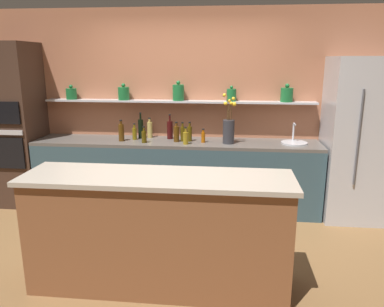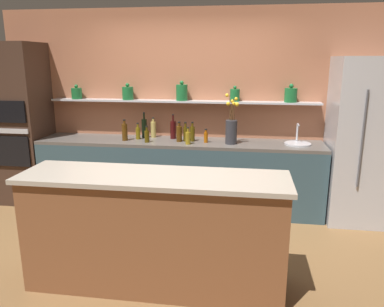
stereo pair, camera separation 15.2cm
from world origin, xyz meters
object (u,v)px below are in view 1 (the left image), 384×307
at_px(refrigerator, 361,140).
at_px(bottle_wine_10, 170,130).
at_px(bottle_spirit_0, 150,129).
at_px(sink_fixture, 294,142).
at_px(bottle_oil_7, 190,133).
at_px(bottle_oil_2, 135,133).
at_px(bottle_oil_4, 144,136).
at_px(oven_tower, 16,126).
at_px(bottle_oil_1, 186,138).
at_px(bottle_spirit_8, 121,132).
at_px(bottle_spirit_3, 176,134).
at_px(bottle_sauce_5, 203,137).
at_px(bottle_wine_9, 141,128).
at_px(bottle_oil_6, 183,133).
at_px(flower_vase, 229,129).

bearing_deg(refrigerator, bottle_wine_10, 175.88).
relative_size(refrigerator, bottle_wine_10, 6.05).
bearing_deg(bottle_spirit_0, sink_fixture, -5.35).
bearing_deg(bottle_oil_7, bottle_oil_2, 177.85).
height_order(bottle_oil_2, bottle_oil_4, bottle_oil_2).
bearing_deg(bottle_wine_10, oven_tower, -176.28).
bearing_deg(bottle_oil_4, refrigerator, 2.20).
bearing_deg(bottle_spirit_0, bottle_oil_2, -138.02).
height_order(bottle_oil_1, bottle_oil_2, same).
xyz_separation_m(oven_tower, bottle_wine_10, (2.08, 0.14, -0.04)).
xyz_separation_m(bottle_spirit_0, bottle_wine_10, (0.28, -0.05, 0.01)).
xyz_separation_m(bottle_oil_1, bottle_oil_2, (-0.70, 0.20, 0.00)).
xyz_separation_m(oven_tower, bottle_spirit_8, (1.48, -0.07, -0.05)).
relative_size(refrigerator, bottle_spirit_3, 7.69).
xyz_separation_m(oven_tower, bottle_sauce_5, (2.53, -0.05, -0.09)).
xyz_separation_m(refrigerator, bottle_oil_4, (-2.67, -0.10, 0.01)).
bearing_deg(oven_tower, bottle_wine_9, 4.37).
xyz_separation_m(bottle_oil_6, bottle_spirit_8, (-0.79, -0.07, 0.01)).
bearing_deg(bottle_spirit_3, oven_tower, 179.03).
bearing_deg(bottle_oil_2, flower_vase, -4.61).
distance_m(bottle_oil_2, bottle_spirit_8, 0.18).
relative_size(oven_tower, bottle_wine_9, 6.25).
height_order(flower_vase, sink_fixture, flower_vase).
distance_m(oven_tower, bottle_oil_4, 1.80).
relative_size(bottle_oil_1, bottle_oil_7, 0.85).
distance_m(bottle_oil_1, bottle_oil_7, 0.18).
height_order(bottle_oil_4, bottle_wine_10, bottle_wine_10).
distance_m(bottle_oil_2, bottle_sauce_5, 0.92).
distance_m(flower_vase, bottle_oil_7, 0.51).
relative_size(sink_fixture, bottle_oil_4, 1.54).
height_order(flower_vase, bottle_wine_10, flower_vase).
relative_size(oven_tower, bottle_wine_10, 6.60).
bearing_deg(bottle_spirit_3, sink_fixture, 1.88).
relative_size(sink_fixture, bottle_wine_9, 0.94).
height_order(bottle_spirit_8, bottle_wine_9, bottle_wine_9).
relative_size(bottle_oil_6, bottle_wine_9, 0.72).
bearing_deg(bottle_oil_2, oven_tower, -178.81).
relative_size(flower_vase, bottle_spirit_8, 2.27).
height_order(flower_vase, bottle_oil_7, flower_vase).
relative_size(refrigerator, bottle_spirit_8, 7.18).
xyz_separation_m(flower_vase, bottle_oil_4, (-1.06, -0.07, -0.10)).
relative_size(flower_vase, bottle_wine_9, 1.81).
bearing_deg(bottle_wine_9, flower_vase, -9.42).
distance_m(bottle_spirit_0, bottle_oil_1, 0.64).
distance_m(sink_fixture, bottle_wine_10, 1.61).
bearing_deg(bottle_oil_1, bottle_spirit_8, 173.46).
height_order(refrigerator, bottle_wine_10, refrigerator).
bearing_deg(bottle_sauce_5, bottle_spirit_0, 162.49).
relative_size(bottle_oil_4, bottle_wine_9, 0.61).
bearing_deg(sink_fixture, bottle_oil_2, 179.38).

